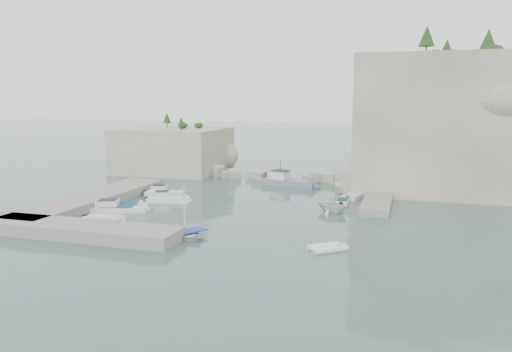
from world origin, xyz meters
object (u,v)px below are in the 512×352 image
(inflatable_dinghy, at_px, (327,250))
(tender_east_b, at_px, (342,204))
(motorboat_a, at_px, (165,196))
(rowboat, at_px, (185,238))
(work_boat, at_px, (290,186))
(motorboat_b, at_px, (168,202))
(tender_east_c, at_px, (355,198))
(motorboat_c, at_px, (127,208))
(tender_east_d, at_px, (351,194))
(motorboat_d, at_px, (117,212))
(tender_east_a, at_px, (332,212))
(motorboat_e, at_px, (105,222))

(inflatable_dinghy, xyz_separation_m, tender_east_b, (-1.19, 17.56, 0.00))
(motorboat_a, xyz_separation_m, rowboat, (10.42, -16.30, 0.00))
(tender_east_b, xyz_separation_m, work_boat, (-8.41, 10.02, 0.00))
(motorboat_b, height_order, tender_east_c, motorboat_b)
(motorboat_c, relative_size, tender_east_c, 0.88)
(tender_east_d, bearing_deg, motorboat_c, 125.94)
(rowboat, xyz_separation_m, work_boat, (2.57, 27.65, 0.00))
(tender_east_b, bearing_deg, work_boat, 36.56)
(motorboat_d, distance_m, tender_east_a, 22.56)
(motorboat_d, bearing_deg, tender_east_d, 18.30)
(motorboat_c, distance_m, work_boat, 23.27)
(motorboat_e, distance_m, tender_east_b, 25.56)
(motorboat_e, distance_m, tender_east_a, 22.90)
(motorboat_c, distance_m, tender_east_b, 23.80)
(motorboat_b, relative_size, tender_east_d, 1.16)
(motorboat_d, relative_size, work_boat, 0.83)
(motorboat_d, relative_size, tender_east_d, 1.50)
(tender_east_d, bearing_deg, motorboat_b, 121.54)
(motorboat_a, relative_size, motorboat_e, 1.22)
(tender_east_c, height_order, work_boat, work_boat)
(motorboat_c, xyz_separation_m, work_boat, (13.71, 18.80, 0.00))
(tender_east_b, bearing_deg, motorboat_b, 100.16)
(motorboat_a, xyz_separation_m, tender_east_c, (22.35, 5.49, 0.00))
(motorboat_c, relative_size, motorboat_e, 1.07)
(motorboat_a, relative_size, tender_east_d, 1.15)
(motorboat_a, bearing_deg, rowboat, -65.99)
(motorboat_c, distance_m, tender_east_d, 27.24)
(motorboat_a, distance_m, tender_east_b, 21.45)
(motorboat_a, height_order, work_boat, work_boat)
(tender_east_c, bearing_deg, tender_east_b, -179.35)
(motorboat_a, distance_m, tender_east_d, 23.10)
(tender_east_b, bearing_deg, motorboat_e, 122.36)
(rowboat, distance_m, inflatable_dinghy, 12.17)
(tender_east_a, bearing_deg, motorboat_c, 124.42)
(motorboat_b, xyz_separation_m, tender_east_b, (19.21, 4.65, 0.00))
(motorboat_d, height_order, inflatable_dinghy, motorboat_d)
(tender_east_b, bearing_deg, rowboat, 144.65)
(motorboat_d, bearing_deg, tender_east_c, 13.03)
(motorboat_a, relative_size, tender_east_a, 1.48)
(work_boat, bearing_deg, motorboat_c, -113.90)
(motorboat_b, xyz_separation_m, tender_east_d, (19.44, 11.45, 0.00))
(motorboat_d, distance_m, tender_east_d, 28.35)
(motorboat_a, bearing_deg, tender_east_a, -16.55)
(motorboat_e, bearing_deg, work_boat, 58.85)
(motorboat_a, bearing_deg, motorboat_b, -65.16)
(tender_east_a, relative_size, tender_east_b, 0.91)
(tender_east_a, height_order, tender_east_d, tender_east_a)
(motorboat_d, bearing_deg, tender_east_a, -3.23)
(tender_east_b, relative_size, tender_east_c, 0.74)
(motorboat_c, relative_size, tender_east_b, 1.18)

